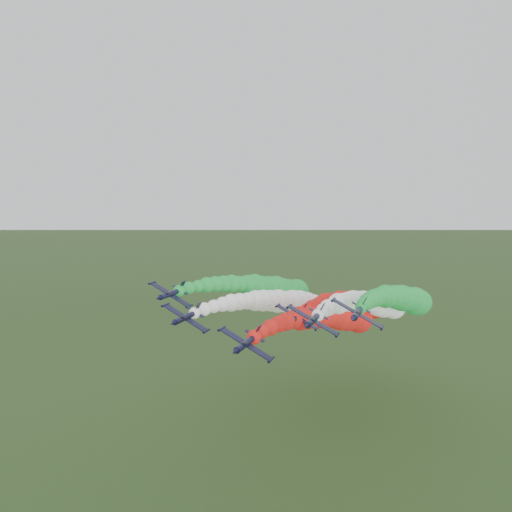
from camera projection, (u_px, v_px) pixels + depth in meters
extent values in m
cylinder|color=black|center=(247.00, 343.00, 80.31)|extent=(1.47, 8.92, 1.47)
cone|color=black|center=(235.00, 352.00, 75.39)|extent=(1.33, 1.78, 1.33)
cone|color=black|center=(257.00, 335.00, 84.87)|extent=(1.33, 0.89, 1.33)
ellipsoid|color=black|center=(243.00, 344.00, 78.36)|extent=(0.99, 1.86, 0.90)
cube|color=black|center=(246.00, 344.00, 80.17)|extent=(8.54, 1.88, 4.41)
cylinder|color=black|center=(222.00, 329.00, 81.33)|extent=(0.59, 2.58, 0.59)
cylinder|color=black|center=(271.00, 360.00, 79.00)|extent=(0.59, 2.58, 0.59)
cube|color=black|center=(257.00, 331.00, 83.56)|extent=(1.15, 1.49, 2.10)
cube|color=black|center=(255.00, 336.00, 83.81)|extent=(3.40, 1.09, 1.79)
sphere|color=red|center=(254.00, 337.00, 83.57)|extent=(2.52, 2.52, 2.52)
sphere|color=red|center=(262.00, 332.00, 87.60)|extent=(2.46, 2.46, 2.46)
sphere|color=red|center=(270.00, 327.00, 91.62)|extent=(3.00, 3.00, 3.00)
sphere|color=red|center=(278.00, 324.00, 95.62)|extent=(3.20, 3.20, 3.20)
sphere|color=red|center=(286.00, 322.00, 99.61)|extent=(3.67, 3.67, 3.67)
sphere|color=red|center=(293.00, 320.00, 103.59)|extent=(3.92, 3.92, 3.92)
sphere|color=red|center=(300.00, 318.00, 107.55)|extent=(5.26, 5.26, 5.26)
sphere|color=red|center=(307.00, 317.00, 111.48)|extent=(5.43, 5.43, 5.43)
sphere|color=red|center=(314.00, 317.00, 115.40)|extent=(4.82, 4.82, 4.82)
sphere|color=red|center=(321.00, 316.00, 119.30)|extent=(5.81, 5.81, 5.81)
sphere|color=red|center=(327.00, 316.00, 123.19)|extent=(5.56, 5.56, 5.56)
sphere|color=red|center=(334.00, 316.00, 127.05)|extent=(6.00, 6.00, 6.00)
sphere|color=red|center=(340.00, 317.00, 130.89)|extent=(7.20, 7.20, 7.20)
sphere|color=red|center=(346.00, 317.00, 134.71)|extent=(7.37, 7.37, 7.37)
sphere|color=red|center=(352.00, 318.00, 138.51)|extent=(6.89, 6.89, 6.89)
sphere|color=red|center=(359.00, 319.00, 142.30)|extent=(7.97, 7.97, 7.97)
cylinder|color=black|center=(186.00, 317.00, 93.37)|extent=(1.47, 8.92, 1.47)
cone|color=black|center=(173.00, 323.00, 88.44)|extent=(1.33, 1.78, 1.33)
cone|color=black|center=(198.00, 311.00, 97.92)|extent=(1.33, 0.89, 1.33)
ellipsoid|color=black|center=(182.00, 317.00, 91.41)|extent=(0.99, 1.86, 0.90)
cube|color=black|center=(186.00, 318.00, 93.22)|extent=(8.54, 1.88, 4.41)
cylinder|color=black|center=(165.00, 305.00, 94.38)|extent=(0.59, 2.58, 0.59)
cylinder|color=black|center=(206.00, 331.00, 92.06)|extent=(0.59, 2.58, 0.59)
cube|color=black|center=(198.00, 308.00, 96.61)|extent=(1.15, 1.49, 2.10)
cube|color=black|center=(196.00, 312.00, 96.86)|extent=(3.40, 1.09, 1.79)
sphere|color=white|center=(195.00, 313.00, 96.62)|extent=(2.26, 2.26, 2.26)
sphere|color=white|center=(204.00, 309.00, 100.65)|extent=(2.75, 2.75, 2.75)
sphere|color=white|center=(214.00, 306.00, 104.67)|extent=(2.81, 2.81, 2.81)
sphere|color=white|center=(223.00, 304.00, 108.68)|extent=(3.25, 3.25, 3.25)
sphere|color=white|center=(231.00, 303.00, 112.67)|extent=(4.02, 4.02, 4.02)
sphere|color=white|center=(240.00, 302.00, 116.64)|extent=(4.04, 4.04, 4.04)
sphere|color=white|center=(248.00, 301.00, 120.60)|extent=(4.13, 4.13, 4.13)
sphere|color=white|center=(256.00, 301.00, 124.54)|extent=(5.20, 5.20, 5.20)
sphere|color=white|center=(263.00, 301.00, 128.46)|extent=(5.60, 5.60, 5.60)
sphere|color=white|center=(271.00, 301.00, 132.36)|extent=(5.71, 5.71, 5.71)
sphere|color=white|center=(278.00, 301.00, 136.24)|extent=(6.37, 6.37, 6.37)
sphere|color=white|center=(285.00, 302.00, 140.10)|extent=(6.01, 6.01, 6.01)
sphere|color=white|center=(292.00, 302.00, 143.94)|extent=(7.25, 7.25, 7.25)
sphere|color=white|center=(299.00, 303.00, 147.77)|extent=(7.66, 7.66, 7.66)
sphere|color=white|center=(306.00, 304.00, 151.57)|extent=(7.53, 7.53, 7.53)
sphere|color=white|center=(313.00, 305.00, 155.35)|extent=(6.94, 6.94, 6.94)
cylinder|color=black|center=(314.00, 319.00, 85.61)|extent=(1.47, 8.92, 1.47)
cone|color=black|center=(306.00, 327.00, 80.68)|extent=(1.33, 1.78, 1.33)
cone|color=black|center=(320.00, 313.00, 90.16)|extent=(1.33, 0.89, 1.33)
ellipsoid|color=black|center=(312.00, 320.00, 83.65)|extent=(0.99, 1.86, 0.90)
cube|color=black|center=(313.00, 320.00, 85.46)|extent=(8.54, 1.88, 4.41)
cylinder|color=black|center=(289.00, 306.00, 86.62)|extent=(0.59, 2.58, 0.59)
cylinder|color=black|center=(337.00, 335.00, 84.30)|extent=(0.59, 2.58, 0.59)
cube|color=black|center=(321.00, 309.00, 88.85)|extent=(1.15, 1.49, 2.10)
cube|color=black|center=(319.00, 314.00, 89.10)|extent=(3.40, 1.09, 1.79)
sphere|color=white|center=(318.00, 315.00, 88.86)|extent=(2.27, 2.27, 2.27)
sphere|color=white|center=(323.00, 311.00, 92.89)|extent=(2.69, 2.69, 2.69)
sphere|color=white|center=(328.00, 308.00, 96.91)|extent=(3.27, 3.27, 3.27)
sphere|color=white|center=(333.00, 305.00, 100.92)|extent=(3.22, 3.22, 3.22)
sphere|color=white|center=(338.00, 304.00, 104.91)|extent=(4.45, 4.45, 4.45)
sphere|color=white|center=(343.00, 302.00, 108.88)|extent=(4.18, 4.18, 4.18)
sphere|color=white|center=(348.00, 302.00, 112.84)|extent=(4.53, 4.53, 4.53)
sphere|color=white|center=(353.00, 301.00, 116.78)|extent=(5.12, 5.12, 5.12)
sphere|color=white|center=(358.00, 301.00, 120.70)|extent=(4.93, 4.93, 4.93)
sphere|color=white|center=(363.00, 301.00, 124.60)|extent=(5.35, 5.35, 5.35)
sphere|color=white|center=(368.00, 302.00, 128.48)|extent=(5.40, 5.40, 5.40)
sphere|color=white|center=(373.00, 302.00, 132.34)|extent=(5.64, 5.64, 5.64)
sphere|color=white|center=(378.00, 303.00, 136.18)|extent=(7.30, 7.30, 7.30)
sphere|color=white|center=(383.00, 304.00, 140.01)|extent=(7.63, 7.63, 7.63)
sphere|color=white|center=(388.00, 305.00, 143.81)|extent=(6.75, 6.75, 6.75)
sphere|color=white|center=(393.00, 306.00, 147.59)|extent=(7.52, 7.52, 7.52)
cylinder|color=black|center=(171.00, 294.00, 102.50)|extent=(1.47, 8.92, 1.47)
cone|color=black|center=(158.00, 298.00, 97.58)|extent=(1.33, 1.78, 1.33)
cone|color=black|center=(182.00, 290.00, 107.06)|extent=(1.33, 0.89, 1.33)
ellipsoid|color=black|center=(167.00, 294.00, 100.55)|extent=(0.99, 1.86, 0.90)
cube|color=black|center=(170.00, 294.00, 102.36)|extent=(8.54, 1.88, 4.41)
cylinder|color=black|center=(152.00, 283.00, 103.52)|extent=(0.59, 2.58, 0.59)
cylinder|color=black|center=(189.00, 306.00, 101.19)|extent=(0.59, 2.58, 0.59)
cube|color=black|center=(182.00, 286.00, 105.75)|extent=(1.15, 1.49, 2.10)
cube|color=black|center=(180.00, 290.00, 106.00)|extent=(3.40, 1.09, 1.79)
sphere|color=green|center=(179.00, 291.00, 105.76)|extent=(2.52, 2.52, 2.52)
sphere|color=green|center=(189.00, 288.00, 109.79)|extent=(2.81, 2.81, 2.81)
sphere|color=green|center=(198.00, 286.00, 113.81)|extent=(2.85, 2.85, 2.85)
sphere|color=green|center=(207.00, 285.00, 117.81)|extent=(3.76, 3.76, 3.76)
sphere|color=green|center=(215.00, 284.00, 121.80)|extent=(3.94, 3.94, 3.94)
sphere|color=green|center=(223.00, 284.00, 125.78)|extent=(4.17, 4.17, 4.17)
sphere|color=green|center=(231.00, 284.00, 129.73)|extent=(4.70, 4.70, 4.70)
sphere|color=green|center=(239.00, 284.00, 133.67)|extent=(4.28, 4.28, 4.28)
sphere|color=green|center=(247.00, 284.00, 137.59)|extent=(5.08, 5.08, 5.08)
sphere|color=green|center=(254.00, 285.00, 141.49)|extent=(6.24, 6.24, 6.24)
sphere|color=green|center=(262.00, 286.00, 145.38)|extent=(5.72, 5.72, 5.72)
sphere|color=green|center=(269.00, 287.00, 149.24)|extent=(6.28, 6.28, 6.28)
sphere|color=green|center=(276.00, 288.00, 153.08)|extent=(7.22, 7.22, 7.22)
sphere|color=green|center=(283.00, 289.00, 156.90)|extent=(6.77, 6.77, 6.77)
sphere|color=green|center=(290.00, 290.00, 160.70)|extent=(7.00, 7.00, 7.00)
sphere|color=green|center=(296.00, 291.00, 164.49)|extent=(8.19, 8.19, 8.19)
cylinder|color=black|center=(358.00, 312.00, 86.89)|extent=(1.47, 8.92, 1.47)
cone|color=black|center=(353.00, 319.00, 81.96)|extent=(1.33, 1.78, 1.33)
cone|color=black|center=(362.00, 307.00, 91.44)|extent=(1.33, 0.89, 1.33)
ellipsoid|color=black|center=(357.00, 313.00, 84.93)|extent=(0.99, 1.86, 0.90)
cube|color=black|center=(357.00, 313.00, 86.74)|extent=(8.54, 1.88, 4.41)
cylinder|color=black|center=(333.00, 300.00, 87.90)|extent=(0.59, 2.58, 0.59)
cylinder|color=black|center=(382.00, 327.00, 85.58)|extent=(0.59, 2.58, 0.59)
cube|color=black|center=(364.00, 303.00, 90.13)|extent=(1.15, 1.49, 2.10)
cube|color=black|center=(361.00, 307.00, 90.38)|extent=(3.40, 1.09, 1.79)
sphere|color=green|center=(361.00, 308.00, 90.14)|extent=(2.07, 2.07, 2.07)
sphere|color=green|center=(364.00, 304.00, 94.17)|extent=(2.72, 2.72, 2.72)
sphere|color=green|center=(367.00, 302.00, 98.19)|extent=(3.31, 3.31, 3.31)
sphere|color=green|center=(371.00, 300.00, 102.20)|extent=(3.67, 3.67, 3.67)
sphere|color=green|center=(374.00, 298.00, 106.19)|extent=(3.90, 3.90, 3.90)
sphere|color=green|center=(378.00, 297.00, 110.16)|extent=(4.11, 4.11, 4.11)
sphere|color=green|center=(382.00, 297.00, 114.12)|extent=(4.54, 4.54, 4.54)
sphere|color=green|center=(386.00, 296.00, 118.06)|extent=(5.54, 5.54, 5.54)
sphere|color=green|center=(389.00, 296.00, 121.98)|extent=(5.11, 5.11, 5.11)
sphere|color=green|center=(393.00, 297.00, 125.88)|extent=(5.84, 5.84, 5.84)
sphere|color=green|center=(397.00, 297.00, 129.76)|extent=(6.41, 6.41, 6.41)
sphere|color=green|center=(402.00, 298.00, 133.62)|extent=(7.07, 7.07, 7.07)
sphere|color=green|center=(406.00, 299.00, 137.46)|extent=(6.98, 6.98, 6.98)
sphere|color=green|center=(410.00, 300.00, 141.29)|extent=(6.74, 6.74, 6.74)
sphere|color=green|center=(414.00, 301.00, 145.09)|extent=(8.21, 8.21, 8.21)
sphere|color=green|center=(419.00, 302.00, 148.87)|extent=(7.80, 7.80, 7.80)
cylinder|color=black|center=(298.00, 316.00, 104.49)|extent=(1.47, 8.92, 1.47)
cone|color=black|center=(291.00, 322.00, 99.57)|extent=(1.33, 1.78, 1.33)
cone|color=black|center=(303.00, 311.00, 109.04)|extent=(1.33, 0.89, 1.33)
ellipsoid|color=black|center=(296.00, 317.00, 102.53)|extent=(0.99, 1.86, 0.90)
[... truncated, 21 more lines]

